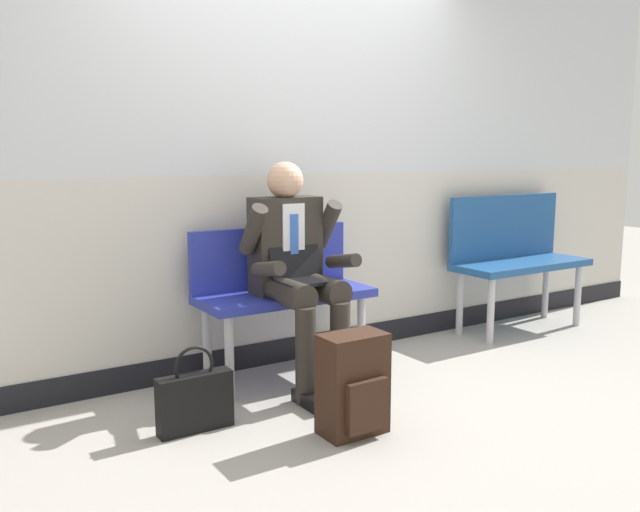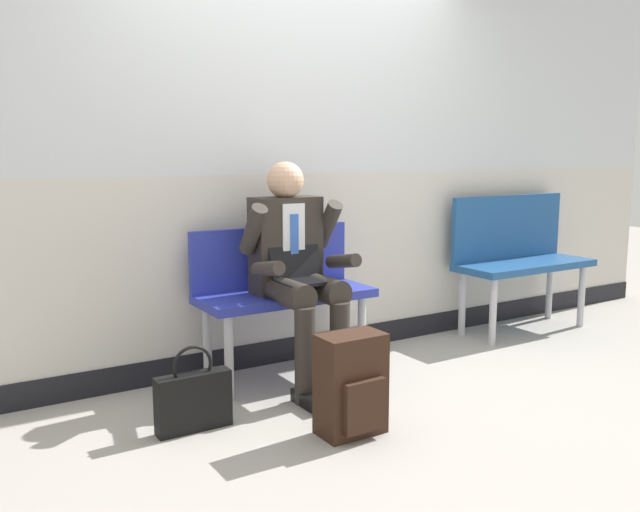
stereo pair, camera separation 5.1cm
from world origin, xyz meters
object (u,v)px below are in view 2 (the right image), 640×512
at_px(bench_empty, 517,252).
at_px(backpack, 352,385).
at_px(person_seated, 297,267).
at_px(handbag, 193,400).
at_px(bench_with_person, 281,286).

relative_size(bench_empty, backpack, 2.28).
bearing_deg(person_seated, bench_empty, 5.84).
xyz_separation_m(person_seated, handbag, (-0.74, -0.29, -0.54)).
height_order(bench_with_person, bench_empty, bench_empty).
xyz_separation_m(backpack, handbag, (-0.62, 0.43, -0.09)).
distance_m(bench_with_person, backpack, 0.97).
bearing_deg(backpack, bench_with_person, 82.68).
bearing_deg(backpack, handbag, 145.28).
relative_size(person_seated, backpack, 2.62).
distance_m(bench_empty, backpack, 2.35).
height_order(bench_with_person, person_seated, person_seated).
bearing_deg(person_seated, handbag, -158.74).
height_order(bench_empty, handbag, bench_empty).
relative_size(bench_empty, person_seated, 0.87).
distance_m(bench_with_person, person_seated, 0.24).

